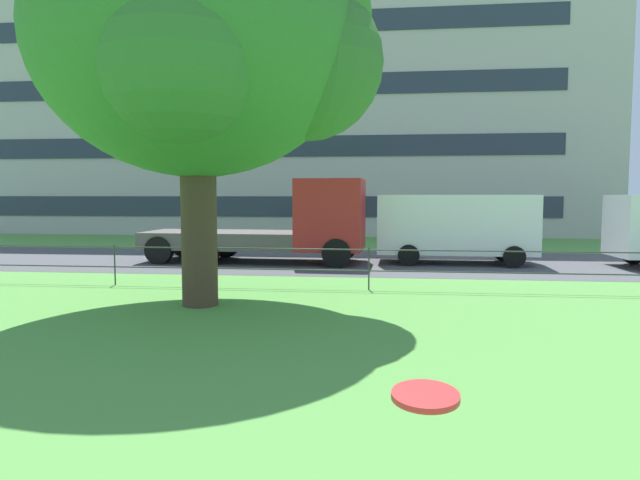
{
  "coord_description": "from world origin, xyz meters",
  "views": [
    {
      "loc": [
        0.37,
        1.54,
        2.25
      ],
      "look_at": [
        -0.45,
        8.58,
        1.67
      ],
      "focal_mm": 31.41,
      "sensor_mm": 36.0,
      "label": 1
    }
  ],
  "objects_px": {
    "frisbee": "(425,396)",
    "tree_large_lawn": "(214,43)",
    "apartment_building_background": "(274,78)",
    "panel_van_center": "(456,225)",
    "flatbed_truck_right": "(287,226)"
  },
  "relations": [
    {
      "from": "frisbee",
      "to": "tree_large_lawn",
      "type": "bearing_deg",
      "value": 112.04
    },
    {
      "from": "tree_large_lawn",
      "to": "apartment_building_background",
      "type": "bearing_deg",
      "value": 98.74
    },
    {
      "from": "frisbee",
      "to": "panel_van_center",
      "type": "bearing_deg",
      "value": 82.62
    },
    {
      "from": "tree_large_lawn",
      "to": "flatbed_truck_right",
      "type": "distance_m",
      "value": 8.38
    },
    {
      "from": "tree_large_lawn",
      "to": "panel_van_center",
      "type": "distance_m",
      "value": 10.39
    },
    {
      "from": "tree_large_lawn",
      "to": "flatbed_truck_right",
      "type": "height_order",
      "value": "tree_large_lawn"
    },
    {
      "from": "tree_large_lawn",
      "to": "flatbed_truck_right",
      "type": "relative_size",
      "value": 1.08
    },
    {
      "from": "frisbee",
      "to": "panel_van_center",
      "type": "distance_m",
      "value": 16.59
    },
    {
      "from": "frisbee",
      "to": "flatbed_truck_right",
      "type": "distance_m",
      "value": 16.38
    },
    {
      "from": "flatbed_truck_right",
      "to": "frisbee",
      "type": "bearing_deg",
      "value": -78.04
    },
    {
      "from": "tree_large_lawn",
      "to": "apartment_building_background",
      "type": "distance_m",
      "value": 26.43
    },
    {
      "from": "flatbed_truck_right",
      "to": "apartment_building_background",
      "type": "height_order",
      "value": "apartment_building_background"
    },
    {
      "from": "flatbed_truck_right",
      "to": "panel_van_center",
      "type": "relative_size",
      "value": 1.46
    },
    {
      "from": "tree_large_lawn",
      "to": "frisbee",
      "type": "bearing_deg",
      "value": -67.96
    },
    {
      "from": "flatbed_truck_right",
      "to": "apartment_building_background",
      "type": "bearing_deg",
      "value": 102.48
    }
  ]
}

